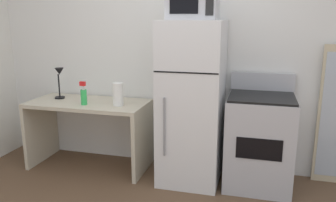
# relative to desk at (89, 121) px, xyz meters

# --- Properties ---
(wall_back_white) EXTENTS (5.00, 0.10, 2.60)m
(wall_back_white) POSITION_rel_desk_xyz_m (0.98, 0.38, 0.77)
(wall_back_white) COLOR white
(wall_back_white) RESTS_ON ground
(desk) EXTENTS (1.30, 0.62, 0.75)m
(desk) POSITION_rel_desk_xyz_m (0.00, 0.00, 0.00)
(desk) COLOR beige
(desk) RESTS_ON ground
(desk_lamp) EXTENTS (0.14, 0.12, 0.35)m
(desk_lamp) POSITION_rel_desk_xyz_m (-0.37, 0.05, 0.46)
(desk_lamp) COLOR black
(desk_lamp) RESTS_ON desk
(paper_towel_roll) EXTENTS (0.11, 0.11, 0.24)m
(paper_towel_roll) POSITION_rel_desk_xyz_m (0.39, -0.07, 0.34)
(paper_towel_roll) COLOR white
(paper_towel_roll) RESTS_ON desk
(spray_bottle) EXTENTS (0.06, 0.06, 0.25)m
(spray_bottle) POSITION_rel_desk_xyz_m (0.02, -0.13, 0.31)
(spray_bottle) COLOR green
(spray_bottle) RESTS_ON desk
(refrigerator) EXTENTS (0.60, 0.67, 1.62)m
(refrigerator) POSITION_rel_desk_xyz_m (1.16, -0.02, 0.28)
(refrigerator) COLOR white
(refrigerator) RESTS_ON ground
(microwave) EXTENTS (0.46, 0.35, 0.26)m
(microwave) POSITION_rel_desk_xyz_m (1.16, -0.04, 1.22)
(microwave) COLOR #B7B7BC
(microwave) RESTS_ON refrigerator
(oven_range) EXTENTS (0.64, 0.61, 1.10)m
(oven_range) POSITION_rel_desk_xyz_m (1.83, 0.01, -0.07)
(oven_range) COLOR #B7B7BC
(oven_range) RESTS_ON ground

